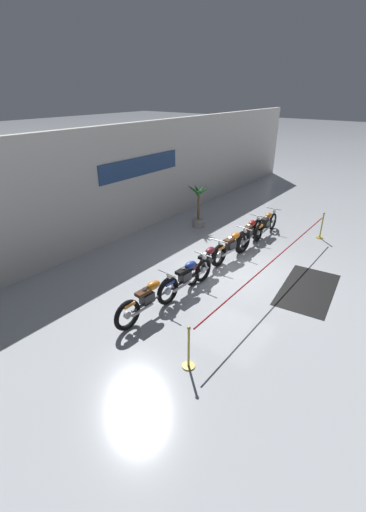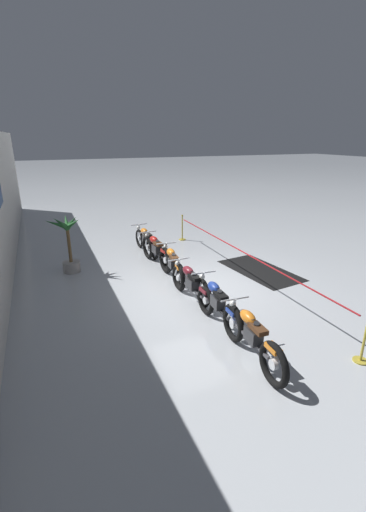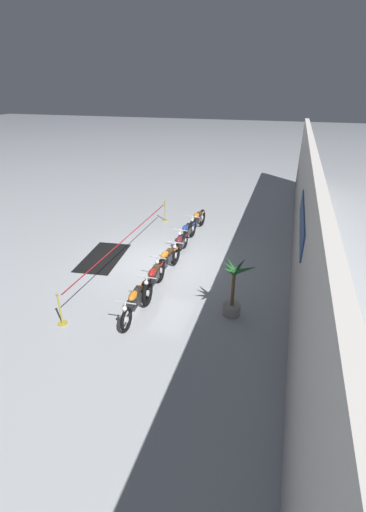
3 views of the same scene
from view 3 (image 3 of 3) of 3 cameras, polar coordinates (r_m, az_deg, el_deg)
The scene contains 12 objects.
ground_plane at distance 13.34m, azimuth -4.24°, elevation -0.88°, with size 120.00×120.00×0.00m, color #B2B7BC.
back_wall at distance 11.73m, azimuth 19.55°, elevation 4.88°, with size 28.00×0.29×4.20m.
motorcycle_orange_0 at distance 15.95m, azimuth 2.39°, elevation 5.84°, with size 2.26×0.62×0.98m.
motorcycle_blue_1 at distance 14.62m, azimuth 0.60°, elevation 3.81°, with size 2.33×0.62×0.95m.
motorcycle_maroon_2 at distance 13.55m, azimuth -0.46°, elevation 1.82°, with size 2.23×0.62×0.92m.
motorcycle_orange_3 at distance 12.34m, azimuth -2.71°, elevation -0.81°, with size 2.21×0.62×0.96m.
motorcycle_red_4 at distance 11.20m, azimuth -4.85°, elevation -3.85°, with size 2.29×0.62×0.98m.
motorcycle_orange_5 at distance 10.21m, azimuth -7.91°, elevation -7.47°, with size 2.21×0.62×0.93m.
potted_palm_left_of_row at distance 10.00m, azimuth 8.41°, elevation -5.49°, with size 1.00×1.02×1.81m.
stanchion_far_left at distance 14.55m, azimuth -7.08°, elevation 4.53°, with size 8.71×0.28×1.05m.
stanchion_mid_left at distance 10.40m, azimuth -19.69°, elevation -9.02°, with size 0.28×0.28×1.05m.
floor_banner at distance 13.96m, azimuth -13.15°, elevation -0.22°, with size 2.72×1.43×0.01m, color black.
Camera 3 is at (10.99, 4.40, 6.16)m, focal length 24.00 mm.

